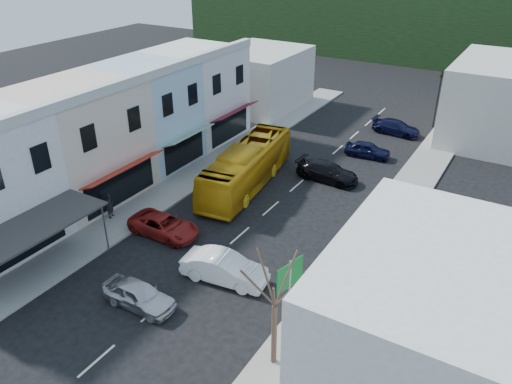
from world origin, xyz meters
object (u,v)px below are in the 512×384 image
at_px(car_red, 164,225).
at_px(street_tree, 275,305).
at_px(pedestrian_left, 110,206).
at_px(traffic_signal, 438,100).
at_px(car_white, 225,270).
at_px(direction_sign, 289,295).
at_px(car_silver, 139,295).
at_px(bus, 247,167).

xyz_separation_m(car_red, street_tree, (11.07, -5.73, 2.66)).
height_order(pedestrian_left, traffic_signal, traffic_signal).
relative_size(car_white, traffic_signal, 0.80).
bearing_deg(car_red, direction_sign, -108.08).
bearing_deg(car_white, car_silver, 139.71).
bearing_deg(car_red, traffic_signal, -19.83).
distance_m(bus, pedestrian_left, 10.18).
xyz_separation_m(bus, car_white, (4.91, -10.28, -0.85)).
distance_m(bus, car_white, 11.42).
bearing_deg(car_white, street_tree, -134.08).
relative_size(pedestrian_left, direction_sign, 0.43).
bearing_deg(car_silver, street_tree, -89.55).
bearing_deg(street_tree, bus, 125.60).
height_order(car_white, traffic_signal, traffic_signal).
relative_size(street_tree, traffic_signal, 1.22).
xyz_separation_m(direction_sign, street_tree, (0.51, -2.37, 1.38)).
bearing_deg(car_white, car_red, 64.65).
bearing_deg(direction_sign, street_tree, -64.25).
distance_m(car_silver, traffic_signal, 34.80).
xyz_separation_m(car_red, direction_sign, (10.56, -3.37, 1.27)).
bearing_deg(direction_sign, pedestrian_left, -177.98).
bearing_deg(traffic_signal, pedestrian_left, 83.92).
relative_size(bus, street_tree, 1.73).
xyz_separation_m(car_white, pedestrian_left, (-10.14, 1.57, 0.30)).
xyz_separation_m(car_silver, pedestrian_left, (-7.58, 5.55, 0.30)).
bearing_deg(street_tree, traffic_signal, 91.87).
bearing_deg(traffic_signal, bus, 85.99).
bearing_deg(bus, direction_sign, -58.44).
bearing_deg(car_white, pedestrian_left, 73.65).
height_order(car_silver, street_tree, street_tree).
xyz_separation_m(car_white, car_red, (-5.86, 1.88, 0.00)).
bearing_deg(car_silver, car_white, -33.22).
height_order(direction_sign, traffic_signal, traffic_signal).
bearing_deg(car_red, pedestrian_left, 93.79).
relative_size(car_red, direction_sign, 1.16).
bearing_deg(car_silver, traffic_signal, -11.57).
xyz_separation_m(car_silver, street_tree, (7.77, 0.13, 2.66)).
bearing_deg(bus, street_tree, -62.08).
relative_size(car_white, pedestrian_left, 2.59).
height_order(car_silver, car_white, same).
bearing_deg(car_white, direction_sign, -115.17).
bearing_deg(bus, car_silver, -88.33).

